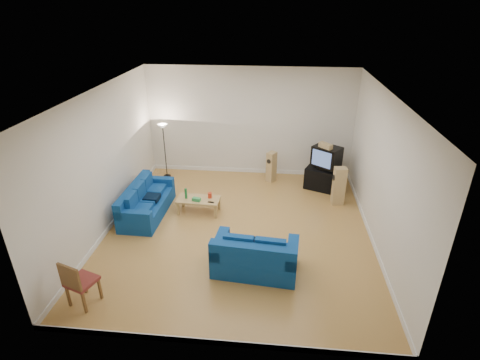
# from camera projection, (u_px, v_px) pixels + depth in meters

# --- Properties ---
(room) EXTENTS (6.01, 6.51, 3.21)m
(room) POSITION_uv_depth(u_px,v_px,m) (238.00, 170.00, 8.04)
(room) COLOR olive
(room) RESTS_ON ground
(sofa_three_seat) EXTENTS (0.89, 1.98, 0.76)m
(sofa_three_seat) POSITION_uv_depth(u_px,v_px,m) (145.00, 204.00, 9.25)
(sofa_three_seat) COLOR navy
(sofa_three_seat) RESTS_ON ground
(sofa_loveseat) EXTENTS (1.71, 1.05, 0.82)m
(sofa_loveseat) POSITION_uv_depth(u_px,v_px,m) (255.00, 258.00, 7.26)
(sofa_loveseat) COLOR navy
(sofa_loveseat) RESTS_ON ground
(coffee_table) EXTENTS (1.08, 0.58, 0.38)m
(coffee_table) POSITION_uv_depth(u_px,v_px,m) (199.00, 201.00, 9.30)
(coffee_table) COLOR tan
(coffee_table) RESTS_ON ground
(bottle) EXTENTS (0.07, 0.07, 0.27)m
(bottle) POSITION_uv_depth(u_px,v_px,m) (186.00, 194.00, 9.24)
(bottle) COLOR #197233
(bottle) RESTS_ON coffee_table
(tissue_box) EXTENTS (0.22, 0.15, 0.08)m
(tissue_box) POSITION_uv_depth(u_px,v_px,m) (196.00, 199.00, 9.17)
(tissue_box) COLOR green
(tissue_box) RESTS_ON coffee_table
(red_canister) EXTENTS (0.11, 0.11, 0.14)m
(red_canister) POSITION_uv_depth(u_px,v_px,m) (210.00, 195.00, 9.30)
(red_canister) COLOR red
(red_canister) RESTS_ON coffee_table
(remote) EXTENTS (0.16, 0.08, 0.02)m
(remote) POSITION_uv_depth(u_px,v_px,m) (211.00, 202.00, 9.10)
(remote) COLOR black
(remote) RESTS_ON coffee_table
(tv_stand) EXTENTS (1.13, 0.89, 0.61)m
(tv_stand) POSITION_uv_depth(u_px,v_px,m) (324.00, 179.00, 10.48)
(tv_stand) COLOR black
(tv_stand) RESTS_ON ground
(av_receiver) EXTENTS (0.50, 0.47, 0.09)m
(av_receiver) POSITION_uv_depth(u_px,v_px,m) (326.00, 168.00, 10.30)
(av_receiver) COLOR black
(av_receiver) RESTS_ON tv_stand
(television) EXTENTS (0.88, 0.84, 0.55)m
(television) POSITION_uv_depth(u_px,v_px,m) (327.00, 156.00, 10.21)
(television) COLOR black
(television) RESTS_ON av_receiver
(centre_speaker) EXTENTS (0.37, 0.38, 0.13)m
(centre_speaker) POSITION_uv_depth(u_px,v_px,m) (326.00, 146.00, 9.99)
(centre_speaker) COLOR tan
(centre_speaker) RESTS_ON television
(speaker_left) EXTENTS (0.32, 0.34, 0.90)m
(speaker_left) POSITION_uv_depth(u_px,v_px,m) (271.00, 167.00, 10.87)
(speaker_left) COLOR tan
(speaker_left) RESTS_ON ground
(speaker_right) EXTENTS (0.34, 0.27, 1.02)m
(speaker_right) POSITION_uv_depth(u_px,v_px,m) (339.00, 186.00, 9.62)
(speaker_right) COLOR tan
(speaker_right) RESTS_ON ground
(floor_lamp) EXTENTS (0.28, 0.28, 1.64)m
(floor_lamp) POSITION_uv_depth(u_px,v_px,m) (163.00, 134.00, 10.76)
(floor_lamp) COLOR black
(floor_lamp) RESTS_ON ground
(dining_chair) EXTENTS (0.57, 0.57, 0.94)m
(dining_chair) POSITION_uv_depth(u_px,v_px,m) (78.00, 281.00, 6.36)
(dining_chair) COLOR brown
(dining_chair) RESTS_ON ground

